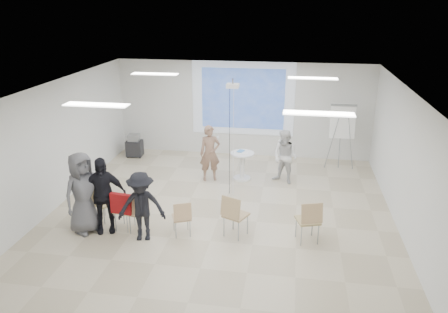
# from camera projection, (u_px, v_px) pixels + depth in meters

# --- Properties ---
(floor) EXTENTS (8.00, 9.00, 0.10)m
(floor) POSITION_uv_depth(u_px,v_px,m) (218.00, 221.00, 10.12)
(floor) COLOR beige
(floor) RESTS_ON ground
(ceiling) EXTENTS (8.00, 9.00, 0.10)m
(ceiling) POSITION_uv_depth(u_px,v_px,m) (218.00, 88.00, 9.06)
(ceiling) COLOR white
(ceiling) RESTS_ON wall_back
(wall_back) EXTENTS (8.00, 0.10, 3.00)m
(wall_back) POSITION_uv_depth(u_px,v_px,m) (243.00, 109.00, 13.81)
(wall_back) COLOR silver
(wall_back) RESTS_ON floor
(wall_left) EXTENTS (0.10, 9.00, 3.00)m
(wall_left) POSITION_uv_depth(u_px,v_px,m) (48.00, 149.00, 10.20)
(wall_left) COLOR silver
(wall_left) RESTS_ON floor
(wall_right) EXTENTS (0.10, 9.00, 3.00)m
(wall_right) POSITION_uv_depth(u_px,v_px,m) (412.00, 169.00, 8.98)
(wall_right) COLOR silver
(wall_right) RESTS_ON floor
(projection_halo) EXTENTS (3.20, 0.01, 2.30)m
(projection_halo) POSITION_uv_depth(u_px,v_px,m) (243.00, 99.00, 13.63)
(projection_halo) COLOR silver
(projection_halo) RESTS_ON wall_back
(projection_image) EXTENTS (2.60, 0.01, 1.90)m
(projection_image) POSITION_uv_depth(u_px,v_px,m) (243.00, 99.00, 13.61)
(projection_image) COLOR #3155A8
(projection_image) RESTS_ON wall_back
(pedestal_table) EXTENTS (0.84, 0.84, 0.81)m
(pedestal_table) POSITION_uv_depth(u_px,v_px,m) (242.00, 164.00, 12.16)
(pedestal_table) COLOR white
(pedestal_table) RESTS_ON floor
(player_left) EXTENTS (0.75, 0.62, 1.77)m
(player_left) POSITION_uv_depth(u_px,v_px,m) (210.00, 150.00, 11.99)
(player_left) COLOR #936E5A
(player_left) RESTS_ON floor
(player_right) EXTENTS (1.00, 0.94, 1.66)m
(player_right) POSITION_uv_depth(u_px,v_px,m) (285.00, 154.00, 11.82)
(player_right) COLOR white
(player_right) RESTS_ON floor
(controller_left) EXTENTS (0.08, 0.13, 0.04)m
(controller_left) POSITION_uv_depth(u_px,v_px,m) (218.00, 138.00, 12.10)
(controller_left) COLOR silver
(controller_left) RESTS_ON player_left
(controller_right) EXTENTS (0.09, 0.12, 0.04)m
(controller_right) POSITION_uv_depth(u_px,v_px,m) (279.00, 141.00, 11.98)
(controller_right) COLOR white
(controller_right) RESTS_ON player_right
(chair_far_left) EXTENTS (0.51, 0.53, 0.82)m
(chair_far_left) POSITION_uv_depth(u_px,v_px,m) (101.00, 202.00, 9.84)
(chair_far_left) COLOR tan
(chair_far_left) RESTS_ON floor
(chair_left_mid) EXTENTS (0.49, 0.52, 0.93)m
(chair_left_mid) POSITION_uv_depth(u_px,v_px,m) (124.00, 208.00, 9.41)
(chair_left_mid) COLOR tan
(chair_left_mid) RESTS_ON floor
(chair_left_inner) EXTENTS (0.47, 0.50, 0.89)m
(chair_left_inner) POSITION_uv_depth(u_px,v_px,m) (135.00, 210.00, 9.36)
(chair_left_inner) COLOR tan
(chair_left_inner) RESTS_ON floor
(chair_center) EXTENTS (0.50, 0.52, 0.81)m
(chair_center) POSITION_uv_depth(u_px,v_px,m) (182.00, 216.00, 9.23)
(chair_center) COLOR tan
(chair_center) RESTS_ON floor
(chair_right_inner) EXTENTS (0.61, 0.63, 0.97)m
(chair_right_inner) POSITION_uv_depth(u_px,v_px,m) (234.00, 213.00, 9.15)
(chair_right_inner) COLOR tan
(chair_right_inner) RESTS_ON floor
(chair_right_far) EXTENTS (0.57, 0.59, 0.95)m
(chair_right_far) POSITION_uv_depth(u_px,v_px,m) (309.00, 218.00, 8.93)
(chair_right_far) COLOR tan
(chair_right_far) RESTS_ON floor
(red_jacket) EXTENTS (0.48, 0.17, 0.45)m
(red_jacket) POSITION_uv_depth(u_px,v_px,m) (121.00, 204.00, 9.22)
(red_jacket) COLOR #A21316
(red_jacket) RESTS_ON chair_left_mid
(laptop) EXTENTS (0.35, 0.28, 0.03)m
(laptop) POSITION_uv_depth(u_px,v_px,m) (137.00, 210.00, 9.47)
(laptop) COLOR black
(laptop) RESTS_ON chair_left_inner
(audience_left) EXTENTS (1.30, 1.02, 1.95)m
(audience_left) POSITION_uv_depth(u_px,v_px,m) (102.00, 190.00, 9.27)
(audience_left) COLOR black
(audience_left) RESTS_ON floor
(audience_mid) EXTENTS (1.21, 0.81, 1.72)m
(audience_mid) POSITION_uv_depth(u_px,v_px,m) (141.00, 202.00, 8.98)
(audience_mid) COLOR black
(audience_mid) RESTS_ON floor
(audience_outer) EXTENTS (1.07, 1.18, 2.03)m
(audience_outer) POSITION_uv_depth(u_px,v_px,m) (82.00, 188.00, 9.25)
(audience_outer) COLOR slate
(audience_outer) RESTS_ON floor
(flipchart_easel) EXTENTS (0.85, 0.64, 1.97)m
(flipchart_easel) POSITION_uv_depth(u_px,v_px,m) (343.00, 122.00, 12.58)
(flipchart_easel) COLOR gray
(flipchart_easel) RESTS_ON floor
(av_cart) EXTENTS (0.51, 0.42, 0.74)m
(av_cart) POSITION_uv_depth(u_px,v_px,m) (135.00, 146.00, 13.98)
(av_cart) COLOR black
(av_cart) RESTS_ON floor
(ceiling_projector) EXTENTS (0.30, 0.25, 3.00)m
(ceiling_projector) POSITION_uv_depth(u_px,v_px,m) (233.00, 91.00, 10.55)
(ceiling_projector) COLOR white
(ceiling_projector) RESTS_ON ceiling
(fluor_panel_nw) EXTENTS (1.20, 0.30, 0.02)m
(fluor_panel_nw) POSITION_uv_depth(u_px,v_px,m) (155.00, 74.00, 11.24)
(fluor_panel_nw) COLOR white
(fluor_panel_nw) RESTS_ON ceiling
(fluor_panel_ne) EXTENTS (1.20, 0.30, 0.02)m
(fluor_panel_ne) POSITION_uv_depth(u_px,v_px,m) (313.00, 78.00, 10.64)
(fluor_panel_ne) COLOR white
(fluor_panel_ne) RESTS_ON ceiling
(fluor_panel_sw) EXTENTS (1.20, 0.30, 0.02)m
(fluor_panel_sw) POSITION_uv_depth(u_px,v_px,m) (96.00, 105.00, 7.99)
(fluor_panel_sw) COLOR white
(fluor_panel_sw) RESTS_ON ceiling
(fluor_panel_se) EXTENTS (1.20, 0.30, 0.02)m
(fluor_panel_se) POSITION_uv_depth(u_px,v_px,m) (319.00, 113.00, 7.39)
(fluor_panel_se) COLOR white
(fluor_panel_se) RESTS_ON ceiling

